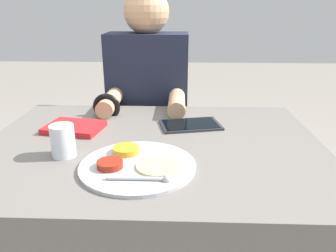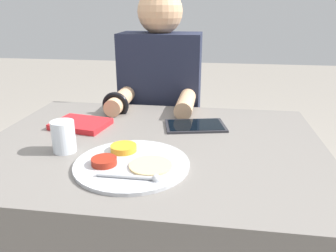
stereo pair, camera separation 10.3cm
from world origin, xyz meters
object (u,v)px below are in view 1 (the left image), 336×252
object	(u,v)px
drinking_glass	(63,141)
thali_tray	(136,164)
tablet_device	(190,125)
red_notebook	(74,128)
person_diner	(149,125)

from	to	relation	value
drinking_glass	thali_tray	bearing A→B (deg)	-16.06
tablet_device	drinking_glass	world-z (taller)	drinking_glass
thali_tray	red_notebook	size ratio (longest dim) A/B	1.50
person_diner	drinking_glass	bearing A→B (deg)	-105.62
red_notebook	person_diner	distance (m)	0.52
thali_tray	red_notebook	xyz separation A→B (m)	(-0.26, 0.28, 0.00)
red_notebook	drinking_glass	distance (m)	0.22
thali_tray	tablet_device	world-z (taller)	thali_tray
red_notebook	thali_tray	bearing A→B (deg)	-47.02
person_diner	red_notebook	bearing A→B (deg)	-116.25
tablet_device	person_diner	size ratio (longest dim) A/B	0.20
thali_tray	drinking_glass	size ratio (longest dim) A/B	3.33
red_notebook	tablet_device	distance (m)	0.42
red_notebook	tablet_device	bearing A→B (deg)	7.91
red_notebook	person_diner	size ratio (longest dim) A/B	0.18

